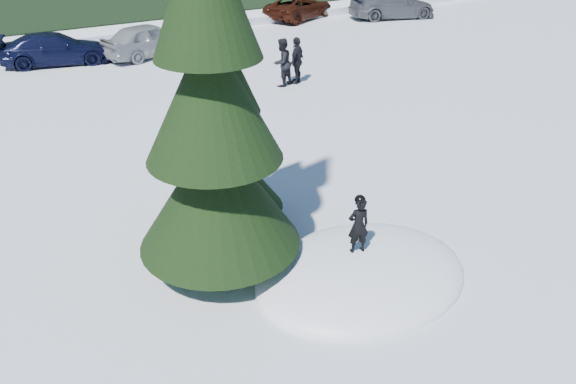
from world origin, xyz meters
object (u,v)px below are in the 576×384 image
spruce_short (232,138)px  car_3 (56,49)px  adult_0 (282,63)px  car_4 (149,40)px  car_5 (209,20)px  spruce_tall (212,112)px  car_6 (299,7)px  car_7 (392,5)px  child_skier (358,225)px  adult_1 (297,60)px

spruce_short → car_3: spruce_short is taller
adult_0 → car_4: adult_0 is taller
car_4 → car_5: bearing=-69.8°
spruce_tall → adult_0: size_ratio=4.65×
car_6 → car_7: (4.90, -2.70, 0.08)m
child_skier → adult_1: 12.64m
adult_1 → car_3: bearing=-82.0°
spruce_short → car_6: bearing=54.4°
car_4 → car_3: bearing=63.2°
car_3 → spruce_tall: bearing=-168.6°
car_6 → car_4: bearing=86.4°
adult_1 → car_3: 10.95m
child_skier → car_5: (6.37, 21.42, -0.41)m
spruce_tall → child_skier: 3.53m
car_4 → car_6: bearing=-85.1°
spruce_short → car_4: (3.23, 15.37, -1.34)m
adult_0 → car_7: size_ratio=0.36×
car_7 → car_5: bearing=96.3°
spruce_tall → car_6: (14.72, 20.55, -2.65)m
spruce_short → car_3: 16.29m
adult_0 → car_7: (12.46, 8.12, -0.17)m
spruce_tall → child_skier: spruce_tall is taller
car_7 → car_3: bearing=107.2°
car_3 → car_4: bearing=-89.6°
spruce_short → car_5: size_ratio=1.33×
child_skier → car_7: size_ratio=0.23×
spruce_short → adult_0: spruce_short is taller
spruce_tall → adult_0: 12.32m
child_skier → car_7: (17.41, 19.43, -0.32)m
car_3 → car_6: (14.47, 2.94, -0.00)m
spruce_tall → adult_1: spruce_tall is taller
spruce_short → car_4: 15.77m
spruce_short → car_3: (-0.75, 16.21, -1.43)m
spruce_short → spruce_tall: bearing=-125.5°
car_5 → car_7: size_ratio=0.78×
adult_0 → car_3: (-6.91, 7.88, -0.25)m
child_skier → adult_0: (4.95, 11.32, -0.15)m
spruce_tall → adult_1: bearing=51.1°
child_skier → car_5: bearing=-91.4°
spruce_short → adult_0: 10.43m
car_4 → car_7: 15.43m
child_skier → car_5: 22.35m
adult_0 → car_6: adult_0 is taller
car_3 → car_7: bearing=-77.0°
adult_0 → car_3: 10.48m
spruce_short → car_7: (18.62, 16.45, -1.35)m
car_5 → car_7: 11.22m
child_skier → car_6: bearing=-104.4°
adult_1 → car_4: size_ratio=0.41×
car_5 → car_3: bearing=128.9°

